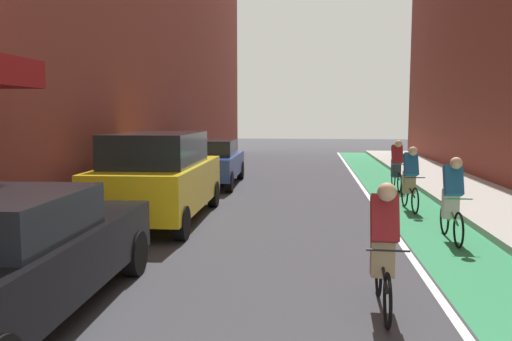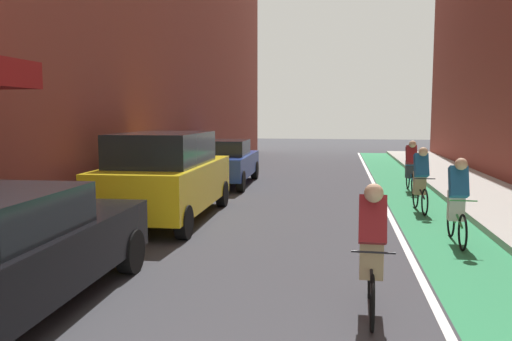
{
  "view_description": "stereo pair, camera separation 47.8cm",
  "coord_description": "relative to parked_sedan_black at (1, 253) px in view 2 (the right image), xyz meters",
  "views": [
    {
      "loc": [
        0.51,
        -0.59,
        2.37
      ],
      "look_at": [
        -0.45,
        8.35,
        1.4
      ],
      "focal_mm": 36.17,
      "sensor_mm": 36.0,
      "label": 1
    },
    {
      "loc": [
        0.98,
        -0.53,
        2.37
      ],
      "look_at": [
        -0.45,
        8.35,
        1.4
      ],
      "focal_mm": 36.17,
      "sensor_mm": 36.0,
      "label": 2
    }
  ],
  "objects": [
    {
      "name": "cyclist_mid",
      "position": [
        6.0,
        4.57,
        0.06
      ],
      "size": [
        0.48,
        1.7,
        1.61
      ],
      "color": "black",
      "rests_on": "ground"
    },
    {
      "name": "sidewalk_right",
      "position": [
        8.04,
        10.37,
        -0.72
      ],
      "size": [
        2.59,
        34.21,
        0.14
      ],
      "primitive_type": "cube",
      "color": "#A8A59E",
      "rests_on": "ground"
    },
    {
      "name": "parked_suv_yellow_cab",
      "position": [
        -0.0,
        5.78,
        0.23
      ],
      "size": [
        2.1,
        4.75,
        1.98
      ],
      "color": "yellow",
      "rests_on": "ground"
    },
    {
      "name": "parked_sedan_blue",
      "position": [
        -0.0,
        11.74,
        -0.0
      ],
      "size": [
        1.97,
        4.43,
        1.53
      ],
      "color": "navy",
      "rests_on": "ground"
    },
    {
      "name": "parked_sedan_black",
      "position": [
        0.0,
        0.0,
        0.0
      ],
      "size": [
        2.0,
        4.78,
        1.53
      ],
      "color": "black",
      "rests_on": "ground"
    },
    {
      "name": "cyclist_lead",
      "position": [
        4.23,
        0.88,
        0.06
      ],
      "size": [
        0.48,
        1.68,
        1.6
      ],
      "color": "black",
      "rests_on": "ground"
    },
    {
      "name": "bike_lane_paint",
      "position": [
        5.94,
        10.37,
        -0.79
      ],
      "size": [
        1.6,
        34.21,
        0.0
      ],
      "primitive_type": "cube",
      "color": "#2D8451",
      "rests_on": "ground"
    },
    {
      "name": "cyclist_trailing",
      "position": [
        5.81,
        7.73,
        0.02
      ],
      "size": [
        0.48,
        1.69,
        1.6
      ],
      "color": "black",
      "rests_on": "ground"
    },
    {
      "name": "lane_divider_stripe",
      "position": [
        5.04,
        10.37,
        -0.79
      ],
      "size": [
        0.12,
        34.21,
        0.0
      ],
      "primitive_type": "cube",
      "color": "white",
      "rests_on": "ground"
    },
    {
      "name": "cyclist_far",
      "position": [
        6.05,
        11.24,
        0.02
      ],
      "size": [
        0.48,
        1.67,
        1.59
      ],
      "color": "black",
      "rests_on": "ground"
    },
    {
      "name": "ground_plane",
      "position": [
        2.85,
        8.37,
        -0.79
      ],
      "size": [
        75.26,
        75.26,
        0.0
      ],
      "primitive_type": "plane",
      "color": "#38383D"
    }
  ]
}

